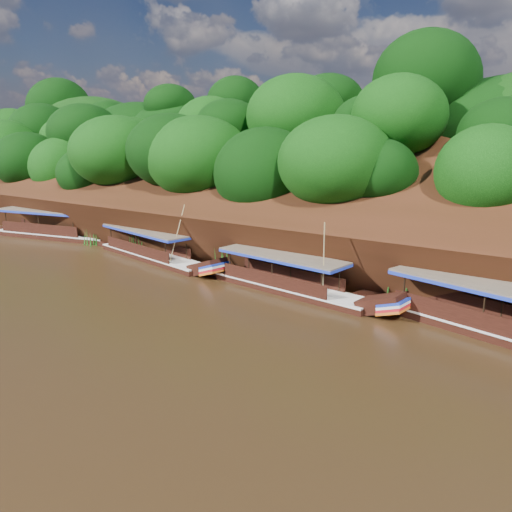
% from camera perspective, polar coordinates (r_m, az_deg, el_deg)
% --- Properties ---
extents(ground, '(160.00, 160.00, 0.00)m').
position_cam_1_polar(ground, '(25.32, -8.42, -7.84)').
color(ground, black).
rests_on(ground, ground).
extents(riverbank, '(120.00, 30.06, 19.40)m').
position_cam_1_polar(riverbank, '(43.48, 12.79, 3.47)').
color(riverbank, black).
rests_on(riverbank, ground).
extents(boat_1, '(12.97, 3.22, 5.12)m').
position_cam_1_polar(boat_1, '(29.78, 4.93, -3.46)').
color(boat_1, black).
rests_on(boat_1, ground).
extents(boat_2, '(14.34, 4.32, 5.03)m').
position_cam_1_polar(boat_2, '(38.45, -11.17, 0.19)').
color(boat_2, black).
rests_on(boat_2, ground).
extents(boat_3, '(14.75, 5.40, 3.11)m').
position_cam_1_polar(boat_3, '(49.60, -21.41, 2.55)').
color(boat_3, black).
rests_on(boat_3, ground).
extents(reeds, '(51.15, 2.53, 2.11)m').
position_cam_1_polar(reeds, '(34.04, -1.33, -0.57)').
color(reeds, '#1E6318').
rests_on(reeds, ground).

